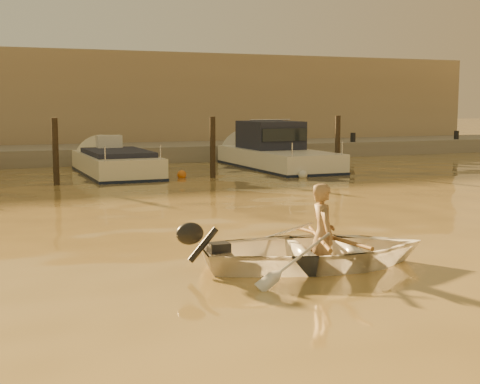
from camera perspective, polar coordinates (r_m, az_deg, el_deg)
name	(u,v)px	position (r m, az deg, el deg)	size (l,w,h in m)	color
ground_plane	(233,321)	(7.64, -0.58, -10.92)	(160.00, 160.00, 0.00)	olive
dinghy	(316,250)	(10.12, 6.51, -4.96)	(2.45, 3.43, 0.71)	white
person	(323,235)	(10.10, 7.07, -3.62)	(0.56, 0.37, 1.54)	#95714A
outboard_motor	(217,252)	(9.76, -1.93, -5.11)	(0.90, 0.40, 0.70)	black
oar_port	(332,238)	(10.16, 7.87, -3.87)	(0.06, 0.06, 2.10)	olive
oar_starboard	(319,238)	(10.09, 6.80, -3.92)	(0.06, 0.06, 2.10)	olive
moored_boat_3	(116,168)	(23.32, -10.54, 2.03)	(2.16, 6.19, 0.95)	#ECE2C5
moored_boat_4	(277,151)	(25.26, 3.21, 3.47)	(2.37, 7.27, 1.75)	silver
piling_2	(56,155)	(20.73, -15.46, 3.08)	(0.18, 0.18, 2.20)	#2D2319
piling_3	(213,150)	(21.90, -2.34, 3.57)	(0.18, 0.18, 2.20)	#2D2319
piling_4	(337,147)	(23.92, 8.32, 3.84)	(0.18, 0.18, 2.20)	#2D2319
fender_d	(182,175)	(21.99, -4.99, 1.47)	(0.30, 0.30, 0.30)	orange
fender_e	(303,175)	(22.02, 5.39, 1.48)	(0.30, 0.30, 0.30)	silver
quay	(37,160)	(28.44, -16.91, 2.66)	(52.00, 4.00, 1.00)	gray
waterfront_building	(24,104)	(33.83, -17.97, 7.16)	(46.00, 7.00, 4.80)	#9E8466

